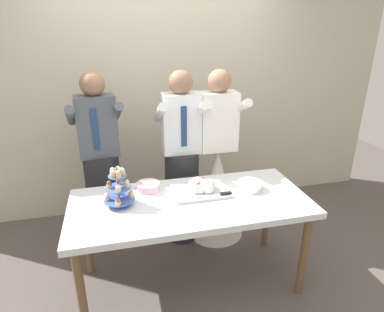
{
  "coord_description": "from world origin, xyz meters",
  "views": [
    {
      "loc": [
        -0.5,
        -2.12,
        2.01
      ],
      "look_at": [
        0.05,
        0.15,
        1.07
      ],
      "focal_mm": 30.69,
      "sensor_mm": 36.0,
      "label": 1
    }
  ],
  "objects": [
    {
      "name": "round_cake",
      "position": [
        -0.29,
        0.23,
        0.81
      ],
      "size": [
        0.24,
        0.24,
        0.07
      ],
      "color": "white",
      "rests_on": "dessert_table"
    },
    {
      "name": "person_bride",
      "position": [
        0.41,
        0.64,
        0.58
      ],
      "size": [
        0.56,
        0.56,
        1.66
      ],
      "color": "white",
      "rests_on": "ground_plane"
    },
    {
      "name": "cupcake_stand",
      "position": [
        -0.52,
        0.06,
        0.9
      ],
      "size": [
        0.23,
        0.23,
        0.31
      ],
      "color": "#4C66B2",
      "rests_on": "dessert_table"
    },
    {
      "name": "ground_plane",
      "position": [
        0.0,
        0.0,
        0.0
      ],
      "size": [
        8.0,
        8.0,
        0.0
      ],
      "primitive_type": "plane",
      "color": "#564C47"
    },
    {
      "name": "main_cake_tray",
      "position": [
        0.1,
        0.11,
        0.82
      ],
      "size": [
        0.44,
        0.31,
        0.12
      ],
      "color": "silver",
      "rests_on": "dessert_table"
    },
    {
      "name": "dessert_table",
      "position": [
        0.0,
        0.0,
        0.7
      ],
      "size": [
        1.8,
        0.8,
        0.78
      ],
      "color": "silver",
      "rests_on": "ground_plane"
    },
    {
      "name": "plate_stack",
      "position": [
        0.51,
        0.06,
        0.81
      ],
      "size": [
        0.2,
        0.2,
        0.07
      ],
      "color": "white",
      "rests_on": "dessert_table"
    },
    {
      "name": "person_guest",
      "position": [
        -0.66,
        0.75,
        0.75
      ],
      "size": [
        0.5,
        0.53,
        1.66
      ],
      "color": "#232328",
      "rests_on": "ground_plane"
    },
    {
      "name": "rear_wall",
      "position": [
        0.0,
        1.41,
        1.45
      ],
      "size": [
        5.2,
        0.1,
        2.9
      ],
      "primitive_type": "cube",
      "color": "beige",
      "rests_on": "ground_plane"
    },
    {
      "name": "person_groom",
      "position": [
        0.07,
        0.66,
        0.75
      ],
      "size": [
        0.47,
        0.49,
        1.66
      ],
      "color": "#232328",
      "rests_on": "ground_plane"
    }
  ]
}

